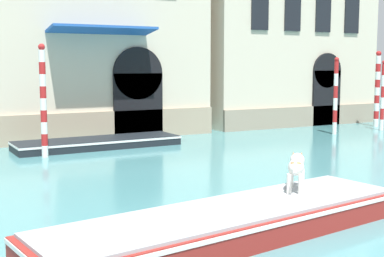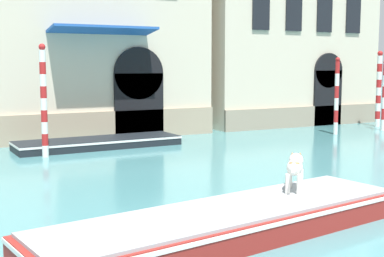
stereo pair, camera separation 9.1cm
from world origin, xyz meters
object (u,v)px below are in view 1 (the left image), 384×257
(mooring_pole_0, at_px, (43,101))
(mooring_pole_3, at_px, (336,96))
(boat_moored_near_palazzo, at_px, (98,143))
(dog_on_deck, at_px, (296,167))
(mooring_pole_2, at_px, (377,89))
(boat_foreground, at_px, (232,222))
(mooring_pole_1, at_px, (383,95))

(mooring_pole_0, distance_m, mooring_pole_3, 13.42)
(boat_moored_near_palazzo, bearing_deg, mooring_pole_3, -8.54)
(dog_on_deck, distance_m, mooring_pole_0, 10.46)
(boat_moored_near_palazzo, xyz_separation_m, mooring_pole_2, (15.18, 0.02, 1.80))
(dog_on_deck, xyz_separation_m, mooring_pole_0, (-3.17, 9.92, 0.93))
(mooring_pole_2, xyz_separation_m, mooring_pole_3, (-4.11, -1.34, -0.19))
(mooring_pole_0, bearing_deg, dog_on_deck, -72.27)
(boat_foreground, bearing_deg, mooring_pole_2, 27.78)
(boat_foreground, distance_m, mooring_pole_2, 20.24)
(dog_on_deck, distance_m, mooring_pole_1, 16.60)
(boat_moored_near_palazzo, height_order, mooring_pole_0, mooring_pole_0)
(boat_moored_near_palazzo, xyz_separation_m, mooring_pole_3, (11.07, -1.32, 1.62))
(dog_on_deck, bearing_deg, mooring_pole_0, 59.83)
(boat_moored_near_palazzo, relative_size, mooring_pole_3, 1.82)
(boat_moored_near_palazzo, distance_m, mooring_pole_1, 14.29)
(mooring_pole_1, relative_size, mooring_pole_3, 0.96)
(dog_on_deck, distance_m, mooring_pole_3, 14.25)
(mooring_pole_0, height_order, mooring_pole_2, mooring_pole_0)
(boat_foreground, xyz_separation_m, boat_moored_near_palazzo, (1.18, 11.78, -0.11))
(mooring_pole_1, xyz_separation_m, mooring_pole_3, (-3.08, -0.01, 0.07))
(dog_on_deck, bearing_deg, mooring_pole_1, -11.33)
(mooring_pole_2, bearing_deg, mooring_pole_3, -161.97)
(mooring_pole_0, bearing_deg, boat_foreground, -83.66)
(mooring_pole_1, bearing_deg, mooring_pole_2, 52.16)
(dog_on_deck, bearing_deg, mooring_pole_3, -3.96)
(dog_on_deck, relative_size, mooring_pole_0, 0.23)
(boat_foreground, xyz_separation_m, mooring_pole_3, (12.25, 10.47, 1.51))
(dog_on_deck, distance_m, boat_moored_near_palazzo, 11.25)
(mooring_pole_3, bearing_deg, mooring_pole_1, 0.26)
(boat_moored_near_palazzo, bearing_deg, boat_foreground, -97.48)
(boat_foreground, bearing_deg, mooring_pole_1, 26.33)
(boat_foreground, xyz_separation_m, mooring_pole_2, (16.36, 11.80, 1.70))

